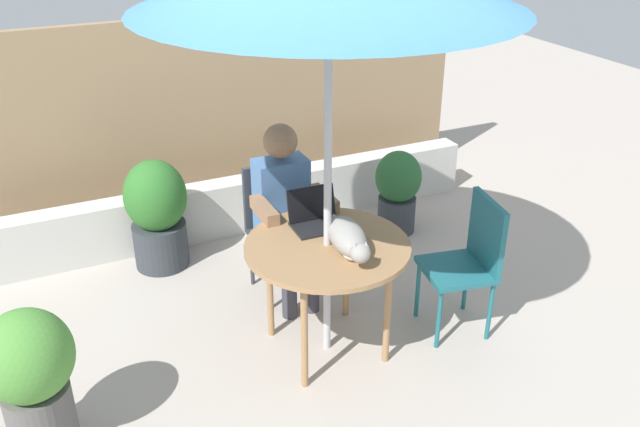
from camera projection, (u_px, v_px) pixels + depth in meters
name	position (u px, v px, depth m)	size (l,w,h in m)	color
ground_plane	(327.00, 347.00, 4.21)	(14.00, 14.00, 0.00)	#ADA399
fence_back	(211.00, 114.00, 5.68)	(4.58, 0.08, 1.63)	#937756
planter_wall_low	(237.00, 205.00, 5.48)	(4.12, 0.20, 0.44)	beige
patio_table	(327.00, 254.00, 3.91)	(0.96, 0.96, 0.73)	#9E754C
chair_occupied	(277.00, 219.00, 4.61)	(0.40, 0.40, 0.89)	#33383F
chair_empty	(470.00, 255.00, 4.18)	(0.47, 0.47, 0.89)	#1E606B
person_seated	(286.00, 206.00, 4.41)	(0.48, 0.48, 1.23)	#4C72A5
laptop	(315.00, 215.00, 4.07)	(0.31, 0.26, 0.21)	black
cat	(349.00, 239.00, 3.76)	(0.25, 0.64, 0.17)	gray
potted_plant_near_fence	(398.00, 189.00, 5.41)	(0.37, 0.37, 0.68)	#33383D
potted_plant_by_chair	(32.00, 376.00, 3.28)	(0.44, 0.44, 0.82)	#595654
potted_plant_corner	(157.00, 212.00, 4.90)	(0.45, 0.45, 0.83)	#33383D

